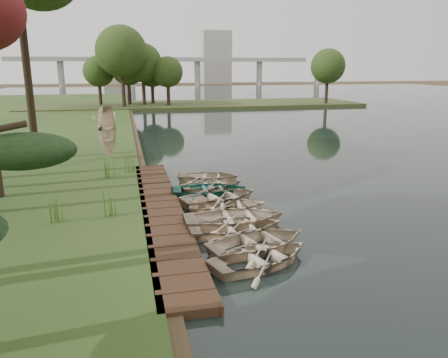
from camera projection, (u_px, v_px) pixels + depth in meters
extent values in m
plane|color=#3D2F1D|center=(200.00, 211.00, 18.28)|extent=(300.00, 300.00, 0.00)
cube|color=#362114|center=(162.00, 211.00, 17.90)|extent=(1.60, 16.00, 0.30)
cube|color=#353F1C|center=(196.00, 105.00, 67.15)|extent=(50.00, 14.00, 0.45)
cylinder|color=black|center=(32.00, 89.00, 61.46)|extent=(0.50, 0.50, 4.80)
sphere|color=#2A4016|center=(29.00, 62.00, 60.56)|extent=(5.60, 5.60, 5.60)
cylinder|color=black|center=(81.00, 88.00, 62.90)|extent=(0.50, 0.50, 4.80)
sphere|color=#2A4016|center=(79.00, 63.00, 62.00)|extent=(5.60, 5.60, 5.60)
cylinder|color=black|center=(129.00, 88.00, 64.34)|extent=(0.50, 0.50, 4.80)
sphere|color=#2A4016|center=(127.00, 63.00, 63.44)|extent=(5.60, 5.60, 5.60)
cylinder|color=black|center=(174.00, 87.00, 65.77)|extent=(0.50, 0.50, 4.80)
sphere|color=#2A4016|center=(173.00, 63.00, 64.87)|extent=(5.60, 5.60, 5.60)
cylinder|color=black|center=(217.00, 87.00, 67.21)|extent=(0.50, 0.50, 4.80)
sphere|color=#2A4016|center=(217.00, 63.00, 66.31)|extent=(5.60, 5.60, 5.60)
cylinder|color=black|center=(258.00, 86.00, 68.65)|extent=(0.50, 0.50, 4.80)
sphere|color=#2A4016|center=(259.00, 63.00, 67.75)|extent=(5.60, 5.60, 5.60)
cylinder|color=black|center=(298.00, 86.00, 70.09)|extent=(0.50, 0.50, 4.80)
sphere|color=#2A4016|center=(299.00, 63.00, 69.19)|extent=(5.60, 5.60, 5.60)
cube|color=#A5A5A0|center=(165.00, 59.00, 131.71)|extent=(90.00, 4.00, 1.20)
cylinder|color=#A5A5A0|center=(61.00, 73.00, 126.24)|extent=(1.80, 1.80, 8.00)
cylinder|color=#A5A5A0|center=(131.00, 73.00, 130.55)|extent=(1.80, 1.80, 8.00)
cylinder|color=#A5A5A0|center=(197.00, 73.00, 134.87)|extent=(1.80, 1.80, 8.00)
cylinder|color=#A5A5A0|center=(259.00, 73.00, 139.18)|extent=(1.80, 1.80, 8.00)
cylinder|color=#A5A5A0|center=(317.00, 72.00, 143.50)|extent=(1.80, 1.80, 8.00)
cube|color=#A5A5A0|center=(216.00, 58.00, 154.66)|extent=(10.00, 8.00, 18.00)
cube|color=#A5A5A0|center=(115.00, 66.00, 152.57)|extent=(8.00, 8.00, 12.00)
imported|color=#CDB494|center=(261.00, 254.00, 13.18)|extent=(3.99, 3.40, 0.70)
imported|color=#CDB494|center=(259.00, 239.00, 14.24)|extent=(4.13, 3.43, 0.74)
imported|color=#CDB494|center=(236.00, 225.00, 15.59)|extent=(3.53, 2.57, 0.72)
imported|color=#CDB494|center=(235.00, 216.00, 16.40)|extent=(3.94, 2.85, 0.81)
imported|color=#CDB494|center=(227.00, 204.00, 18.07)|extent=(3.48, 2.66, 0.67)
imported|color=#CDB494|center=(220.00, 195.00, 19.16)|extent=(4.17, 3.46, 0.75)
imported|color=#2E806D|center=(209.00, 188.00, 20.29)|extent=(3.67, 2.75, 0.72)
imported|color=#CDB494|center=(213.00, 183.00, 21.22)|extent=(3.57, 2.86, 0.66)
imported|color=#CDB494|center=(208.00, 175.00, 22.86)|extent=(3.67, 3.04, 0.66)
imported|color=#CDB494|center=(109.00, 153.00, 27.41)|extent=(4.00, 3.72, 0.68)
cylinder|color=black|center=(27.00, 69.00, 26.06)|extent=(0.46, 0.46, 10.85)
cone|color=#3F661E|center=(110.00, 201.00, 16.77)|extent=(0.60, 0.60, 1.15)
cone|color=#3F661E|center=(55.00, 209.00, 16.13)|extent=(0.60, 0.60, 1.00)
cone|color=#3F661E|center=(109.00, 167.00, 22.58)|extent=(0.60, 0.60, 1.12)
cone|color=#3F661E|center=(129.00, 162.00, 23.85)|extent=(0.60, 0.60, 1.11)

